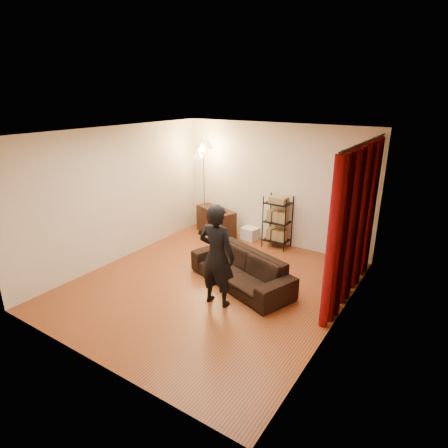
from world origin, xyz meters
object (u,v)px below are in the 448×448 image
Objects in this scene: sofa at (241,269)px; media_cabinet at (216,222)px; wire_shelf at (277,222)px; person at (217,256)px; storage_boxes at (249,234)px; floor_lamp at (204,190)px.

media_cabinet is at bearing 153.91° from sofa.
media_cabinet is 0.95× the size of wire_shelf.
person reaches higher than storage_boxes.
wire_shelf is (-0.23, 1.96, 0.29)m from sofa.
media_cabinet is (-1.80, 1.85, 0.03)m from sofa.
person is at bearing -50.47° from floor_lamp.
sofa is 2.83m from floor_lamp.
floor_lamp is at bearing -54.23° from person.
storage_boxes is 0.16× the size of floor_lamp.
person is 0.77× the size of floor_lamp.
storage_boxes is at bearing 12.09° from floor_lamp.
media_cabinet is at bearing -169.97° from storage_boxes.
wire_shelf reaches higher than storage_boxes.
sofa is 1.22× the size of person.
person is (-0.01, -0.75, 0.55)m from sofa.
person is 1.44× the size of wire_shelf.
person is at bearing -72.65° from wire_shelf.
storage_boxes is 0.31× the size of wire_shelf.
person is 4.68× the size of storage_boxes.
person is at bearing -33.61° from media_cabinet.
wire_shelf is (0.72, -0.03, 0.44)m from storage_boxes.
floor_lamp is at bearing -167.91° from storage_boxes.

